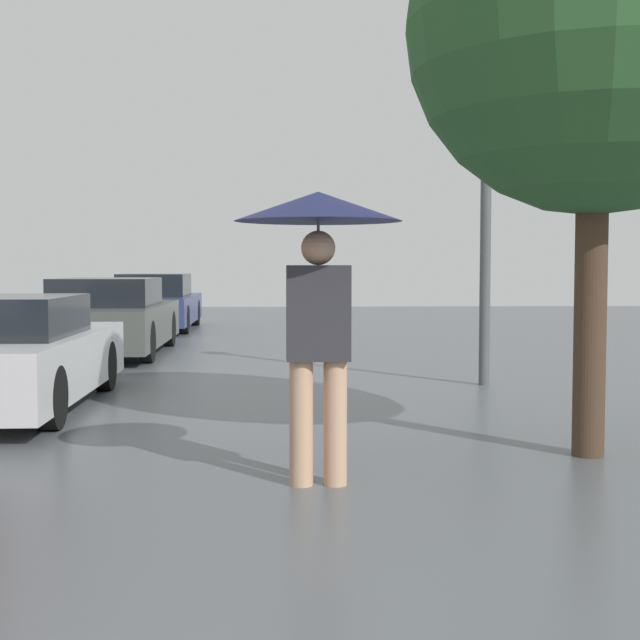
{
  "coord_description": "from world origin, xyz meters",
  "views": [
    {
      "loc": [
        -0.53,
        -1.63,
        1.44
      ],
      "look_at": [
        -0.22,
        4.14,
        1.09
      ],
      "focal_mm": 50.0,
      "sensor_mm": 36.0,
      "label": 1
    }
  ],
  "objects_px": {
    "tree": "(596,26)",
    "street_lamp": "(486,156)",
    "parked_car_second": "(0,355)",
    "parked_car_third": "(109,318)",
    "pedestrian": "(318,253)",
    "parked_car_farthest": "(156,304)"
  },
  "relations": [
    {
      "from": "pedestrian",
      "to": "street_lamp",
      "type": "bearing_deg",
      "value": 64.95
    },
    {
      "from": "parked_car_second",
      "to": "tree",
      "type": "distance_m",
      "value": 6.31
    },
    {
      "from": "parked_car_third",
      "to": "tree",
      "type": "bearing_deg",
      "value": -57.98
    },
    {
      "from": "parked_car_third",
      "to": "street_lamp",
      "type": "distance_m",
      "value": 6.95
    },
    {
      "from": "tree",
      "to": "street_lamp",
      "type": "relative_size",
      "value": 1.15
    },
    {
      "from": "pedestrian",
      "to": "street_lamp",
      "type": "relative_size",
      "value": 0.48
    },
    {
      "from": "parked_car_farthest",
      "to": "parked_car_second",
      "type": "bearing_deg",
      "value": -90.49
    },
    {
      "from": "pedestrian",
      "to": "parked_car_farthest",
      "type": "distance_m",
      "value": 14.85
    },
    {
      "from": "parked_car_second",
      "to": "street_lamp",
      "type": "bearing_deg",
      "value": 15.99
    },
    {
      "from": "parked_car_second",
      "to": "street_lamp",
      "type": "height_order",
      "value": "street_lamp"
    },
    {
      "from": "parked_car_second",
      "to": "parked_car_third",
      "type": "xyz_separation_m",
      "value": [
        0.08,
        5.57,
        0.05
      ]
    },
    {
      "from": "parked_car_second",
      "to": "parked_car_farthest",
      "type": "relative_size",
      "value": 0.92
    },
    {
      "from": "street_lamp",
      "to": "parked_car_third",
      "type": "bearing_deg",
      "value": 142.19
    },
    {
      "from": "parked_car_second",
      "to": "parked_car_third",
      "type": "bearing_deg",
      "value": 89.18
    },
    {
      "from": "pedestrian",
      "to": "tree",
      "type": "xyz_separation_m",
      "value": [
        2.09,
        0.8,
        1.69
      ]
    },
    {
      "from": "parked_car_second",
      "to": "tree",
      "type": "height_order",
      "value": "tree"
    },
    {
      "from": "tree",
      "to": "parked_car_third",
      "type": "bearing_deg",
      "value": 122.02
    },
    {
      "from": "tree",
      "to": "street_lamp",
      "type": "bearing_deg",
      "value": 87.64
    },
    {
      "from": "pedestrian",
      "to": "parked_car_farthest",
      "type": "xyz_separation_m",
      "value": [
        -2.95,
        14.52,
        -0.94
      ]
    },
    {
      "from": "pedestrian",
      "to": "parked_car_second",
      "type": "bearing_deg",
      "value": 132.55
    },
    {
      "from": "parked_car_second",
      "to": "parked_car_farthest",
      "type": "height_order",
      "value": "parked_car_farthest"
    },
    {
      "from": "parked_car_third",
      "to": "tree",
      "type": "height_order",
      "value": "tree"
    }
  ]
}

